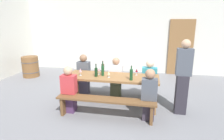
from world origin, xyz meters
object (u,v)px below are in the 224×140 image
(wine_bottle_2, at_px, (103,68))
(wine_barrel, at_px, (30,67))
(wooden_door, at_px, (181,48))
(wine_bottle_0, at_px, (103,70))
(wine_glass_1, at_px, (137,71))
(seated_guest_near_0, at_px, (69,90))
(seated_guest_far_2, at_px, (149,81))
(wine_bottle_1, at_px, (96,72))
(tasting_table, at_px, (112,79))
(seated_guest_near_1, at_px, (149,95))
(bench_near, at_px, (106,103))
(seated_guest_far_0, at_px, (84,76))
(seated_guest_far_1, at_px, (116,79))
(bench_far, at_px, (117,83))
(wine_bottle_3, at_px, (131,74))
(standing_host, at_px, (183,78))
(wine_glass_0, at_px, (109,73))
(wine_glass_3, at_px, (80,70))
(wine_glass_2, at_px, (99,69))

(wine_bottle_2, relative_size, wine_barrel, 0.39)
(wooden_door, height_order, wine_bottle_0, wooden_door)
(wine_glass_1, relative_size, seated_guest_near_0, 0.15)
(seated_guest_far_2, bearing_deg, wine_bottle_1, -62.91)
(wine_bottle_2, bearing_deg, wine_glass_1, -7.29)
(tasting_table, bearing_deg, seated_guest_near_1, -30.66)
(wooden_door, bearing_deg, bench_near, -117.09)
(seated_guest_far_0, bearing_deg, seated_guest_far_1, 90.00)
(seated_guest_near_1, bearing_deg, wine_bottle_2, 55.13)
(bench_far, distance_m, seated_guest_near_1, 1.52)
(wine_bottle_0, distance_m, seated_guest_far_1, 0.69)
(tasting_table, distance_m, wine_bottle_0, 0.31)
(bench_far, distance_m, wine_bottle_0, 0.90)
(wine_bottle_1, height_order, wine_bottle_2, wine_bottle_1)
(wine_bottle_3, relative_size, seated_guest_far_1, 0.30)
(seated_guest_far_0, distance_m, standing_host, 2.60)
(wine_glass_0, xyz_separation_m, seated_guest_far_0, (-0.86, 0.65, -0.29))
(seated_guest_near_1, xyz_separation_m, standing_host, (0.70, 0.44, 0.28))
(bench_far, bearing_deg, bench_near, -90.00)
(wine_bottle_0, bearing_deg, wine_glass_1, 14.38)
(standing_host, distance_m, wine_barrel, 5.45)
(wine_bottle_2, xyz_separation_m, seated_guest_far_1, (0.31, 0.23, -0.34))
(wine_glass_1, bearing_deg, wine_bottle_3, -101.90)
(tasting_table, distance_m, wine_bottle_2, 0.47)
(wooden_door, bearing_deg, bench_far, -128.11)
(wine_bottle_2, distance_m, seated_guest_near_1, 1.50)
(wine_glass_1, height_order, seated_guest_near_0, seated_guest_near_0)
(wine_barrel, bearing_deg, wine_glass_3, -35.30)
(wine_bottle_3, relative_size, wine_glass_2, 2.02)
(wine_bottle_0, xyz_separation_m, wine_glass_0, (0.17, -0.11, -0.03))
(tasting_table, relative_size, wine_bottle_2, 7.48)
(wine_glass_3, relative_size, standing_host, 0.11)
(wine_bottle_3, bearing_deg, bench_far, 118.05)
(bench_near, xyz_separation_m, seated_guest_near_1, (0.90, 0.15, 0.18))
(seated_guest_far_0, distance_m, seated_guest_far_2, 1.80)
(wine_bottle_2, relative_size, wine_glass_1, 1.88)
(standing_host, bearing_deg, wine_barrel, -20.57)
(standing_host, bearing_deg, seated_guest_near_1, 32.19)
(wine_glass_1, bearing_deg, tasting_table, -161.44)
(seated_guest_far_2, bearing_deg, wine_bottle_3, -27.86)
(tasting_table, distance_m, seated_guest_far_0, 1.06)
(wine_bottle_1, distance_m, wine_bottle_2, 0.42)
(wine_bottle_1, distance_m, wine_barrel, 3.70)
(wine_glass_3, bearing_deg, seated_guest_far_1, 40.06)
(tasting_table, relative_size, standing_host, 1.33)
(bench_near, relative_size, standing_host, 1.27)
(wine_glass_2, bearing_deg, seated_guest_near_0, -130.42)
(standing_host, bearing_deg, wine_bottle_2, -11.65)
(seated_guest_far_0, height_order, wine_barrel, seated_guest_far_0)
(wine_bottle_0, bearing_deg, wine_bottle_3, -16.81)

